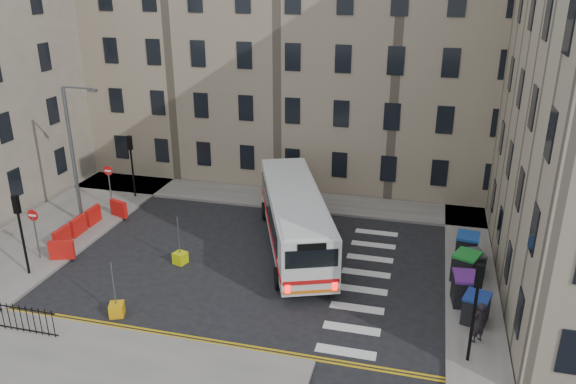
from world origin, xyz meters
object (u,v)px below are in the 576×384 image
at_px(bus, 295,216).
at_px(wheelie_bin_b, 465,289).
at_px(wheelie_bin_e, 467,247).
at_px(streetlamp, 72,154).
at_px(pedestrian, 479,322).
at_px(bollard_chevron, 117,310).
at_px(wheelie_bin_d, 472,263).
at_px(bollard_yellow, 180,258).
at_px(wheelie_bin_a, 476,308).
at_px(wheelie_bin_c, 466,266).

height_order(bus, wheelie_bin_b, bus).
bearing_deg(wheelie_bin_e, streetlamp, -170.37).
distance_m(pedestrian, bollard_chevron, 15.11).
distance_m(streetlamp, bollard_chevron, 11.37).
relative_size(wheelie_bin_d, pedestrian, 0.77).
relative_size(bus, bollard_chevron, 19.63).
bearing_deg(streetlamp, bus, 1.22).
relative_size(streetlamp, wheelie_bin_e, 5.88).
relative_size(bus, wheelie_bin_b, 8.38).
distance_m(wheelie_bin_e, bollard_yellow, 14.67).
height_order(bus, wheelie_bin_a, bus).
height_order(bus, bollard_chevron, bus).
xyz_separation_m(streetlamp, pedestrian, (21.97, -6.19, -3.31)).
height_order(streetlamp, wheelie_bin_c, streetlamp).
bearing_deg(wheelie_bin_c, streetlamp, -160.83).
distance_m(wheelie_bin_a, wheelie_bin_d, 4.11).
height_order(wheelie_bin_b, wheelie_bin_c, wheelie_bin_b).
distance_m(wheelie_bin_b, bollard_chevron, 15.30).
bearing_deg(streetlamp, pedestrian, -15.74).
height_order(wheelie_bin_a, wheelie_bin_c, wheelie_bin_c).
relative_size(wheelie_bin_a, wheelie_bin_b, 0.99).
bearing_deg(wheelie_bin_d, pedestrian, -108.64).
distance_m(wheelie_bin_d, wheelie_bin_e, 1.56).
relative_size(bus, bollard_yellow, 19.63).
bearing_deg(bus, bollard_chevron, -146.59).
relative_size(wheelie_bin_d, bollard_chevron, 2.26).
height_order(bus, bollard_yellow, bus).
bearing_deg(bus, wheelie_bin_b, -44.16).
bearing_deg(wheelie_bin_a, bollard_chevron, -151.40).
height_order(wheelie_bin_d, wheelie_bin_e, wheelie_bin_e).
height_order(wheelie_bin_b, bollard_yellow, wheelie_bin_b).
bearing_deg(pedestrian, wheelie_bin_a, -131.47).
distance_m(streetlamp, bollard_yellow, 9.14).
bearing_deg(bollard_yellow, wheelie_bin_b, -1.91).
bearing_deg(wheelie_bin_a, bollard_yellow, -170.83).
bearing_deg(streetlamp, wheelie_bin_c, -3.32).
relative_size(wheelie_bin_c, bollard_yellow, 2.62).
bearing_deg(bollard_chevron, bus, 54.59).
xyz_separation_m(wheelie_bin_d, bollard_chevron, (-15.00, -7.32, -0.47)).
distance_m(streetlamp, wheelie_bin_c, 21.98).
bearing_deg(streetlamp, wheelie_bin_d, -1.77).
distance_m(bus, pedestrian, 11.19).
bearing_deg(wheelie_bin_a, wheelie_bin_b, 122.28).
relative_size(wheelie_bin_a, bollard_chevron, 2.31).
xyz_separation_m(wheelie_bin_c, wheelie_bin_e, (0.13, 2.13, -0.00)).
relative_size(wheelie_bin_c, wheelie_bin_e, 1.14).
xyz_separation_m(streetlamp, wheelie_bin_e, (21.80, 0.87, -3.49)).
distance_m(streetlamp, bus, 13.12).
distance_m(wheelie_bin_c, wheelie_bin_e, 2.13).
relative_size(bus, pedestrian, 6.70).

